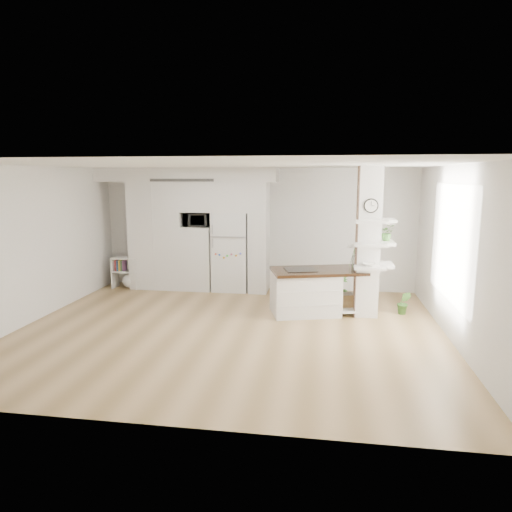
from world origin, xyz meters
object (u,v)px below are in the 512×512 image
(refrigerator, at_px, (231,251))
(floor_plant_a, at_px, (404,303))
(bookshelf, at_px, (128,274))
(kitchen_island, at_px, (311,290))

(refrigerator, bearing_deg, floor_plant_a, -20.78)
(bookshelf, height_order, floor_plant_a, bookshelf)
(refrigerator, distance_m, floor_plant_a, 3.83)
(kitchen_island, xyz_separation_m, bookshelf, (-4.21, 1.34, -0.13))
(refrigerator, relative_size, kitchen_island, 0.87)
(refrigerator, bearing_deg, kitchen_island, -39.81)
(bookshelf, relative_size, floor_plant_a, 1.62)
(refrigerator, height_order, floor_plant_a, refrigerator)
(kitchen_island, height_order, bookshelf, kitchen_island)
(refrigerator, relative_size, bookshelf, 2.46)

